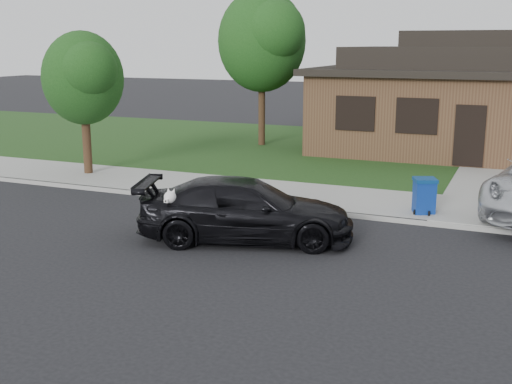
% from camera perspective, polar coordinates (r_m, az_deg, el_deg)
% --- Properties ---
extents(ground, '(120.00, 120.00, 0.00)m').
position_cam_1_polar(ground, '(13.86, -2.81, -5.01)').
color(ground, black).
rests_on(ground, ground).
extents(sidewalk, '(60.00, 3.00, 0.12)m').
position_cam_1_polar(sidewalk, '(18.30, 3.98, -0.36)').
color(sidewalk, gray).
rests_on(sidewalk, ground).
extents(curb, '(60.00, 0.12, 0.12)m').
position_cam_1_polar(curb, '(16.93, 2.32, -1.44)').
color(curb, gray).
rests_on(curb, ground).
extents(lawn, '(60.00, 13.00, 0.13)m').
position_cam_1_polar(lawn, '(25.86, 9.78, 3.44)').
color(lawn, '#193814').
rests_on(lawn, ground).
extents(sedan, '(5.12, 3.28, 1.38)m').
position_cam_1_polar(sedan, '(14.22, -0.93, -1.62)').
color(sedan, black).
rests_on(sedan, ground).
extents(recycling_bin, '(0.70, 0.70, 0.89)m').
position_cam_1_polar(recycling_bin, '(16.65, 14.73, -0.30)').
color(recycling_bin, navy).
rests_on(recycling_bin, sidewalk).
extents(house, '(12.60, 8.60, 4.65)m').
position_cam_1_polar(house, '(26.99, 19.31, 7.73)').
color(house, '#422B1C').
rests_on(house, ground).
extents(tree_0, '(3.78, 3.60, 6.34)m').
position_cam_1_polar(tree_0, '(26.71, 0.76, 13.44)').
color(tree_0, '#332114').
rests_on(tree_0, ground).
extents(tree_2, '(2.73, 2.60, 4.59)m').
position_cam_1_polar(tree_2, '(21.48, -15.03, 9.87)').
color(tree_2, '#332114').
rests_on(tree_2, ground).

